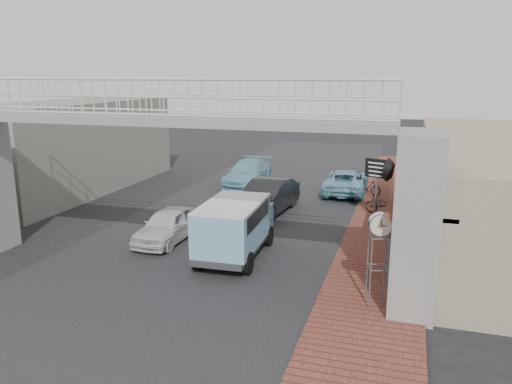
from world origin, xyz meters
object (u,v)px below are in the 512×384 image
Objects in this scene: angkot_van at (235,222)px; motorcycle_near at (384,204)px; angkot_far at (248,173)px; arrow_sign at (392,171)px; dark_sedan at (267,197)px; motorcycle_far at (368,187)px; white_hatchback at (168,225)px; angkot_curb at (346,181)px; street_clock at (380,229)px.

motorcycle_near is (4.85, 7.23, -0.78)m from angkot_van.
angkot_van is at bearing -76.41° from angkot_far.
arrow_sign is at bearing -163.25° from motorcycle_near.
arrow_sign is at bearing 4.83° from dark_sedan.
angkot_far is 1.16× the size of angkot_van.
angkot_van reaches higher than motorcycle_near.
arrow_sign reaches higher than angkot_far.
motorcycle_far is at bearing 54.06° from dark_sedan.
angkot_far is 7.13m from motorcycle_far.
arrow_sign is at bearing -36.15° from angkot_far.
angkot_far reaches higher than white_hatchback.
angkot_curb is 11.61m from angkot_van.
arrow_sign reaches higher than street_clock.
arrow_sign reaches higher than white_hatchback.
angkot_curb is at bearing 85.05° from street_clock.
angkot_far is (-0.13, 10.61, 0.09)m from white_hatchback.
angkot_van reaches higher than angkot_far.
angkot_van is at bearing -79.33° from dark_sedan.
angkot_van is 2.52× the size of motorcycle_near.
street_clock reaches higher than dark_sedan.
dark_sedan is 6.22m from angkot_far.
white_hatchback is 9.82m from arrow_sign.
angkot_van is (3.29, -11.57, 0.60)m from angkot_far.
angkot_van reaches higher than angkot_curb.
motorcycle_near is at bearing 18.67° from dark_sedan.
motorcycle_far is at bearing 55.83° from white_hatchback.
angkot_far reaches higher than motorcycle_near.
angkot_van is at bearing 150.17° from motorcycle_near.
white_hatchback reaches higher than motorcycle_near.
angkot_far is (-2.78, 5.56, -0.07)m from dark_sedan.
angkot_curb reaches higher than motorcycle_far.
arrow_sign is (-0.02, 8.50, 0.06)m from street_clock.
motorcycle_near is 1.17× the size of motorcycle_far.
white_hatchback is 1.41× the size of street_clock.
street_clock reaches higher than angkot_far.
angkot_van is 1.54× the size of arrow_sign.
street_clock is (2.61, -13.89, 1.67)m from angkot_curb.
dark_sedan is at bearing 156.32° from motorcycle_far.
dark_sedan is 3.29× the size of motorcycle_far.
angkot_curb is at bearing 136.79° from arrow_sign.
angkot_curb is 4.68m from motorcycle_near.
motorcycle_far is 0.52× the size of arrow_sign.
angkot_van is (0.51, -6.01, 0.53)m from dark_sedan.
angkot_van is at bearing -109.94° from arrow_sign.
dark_sedan is at bearing 63.29° from white_hatchback.
dark_sedan is 5.87m from arrow_sign.
angkot_van is at bearing 178.79° from motorcycle_far.
motorcycle_far is (7.08, -0.75, -0.19)m from angkot_far.
angkot_curb is at bearing 33.42° from motorcycle_near.
angkot_far is 1.88× the size of street_clock.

